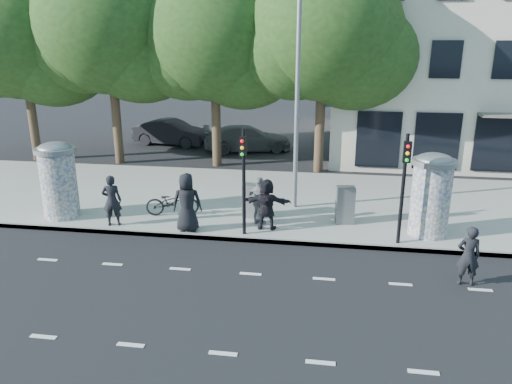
% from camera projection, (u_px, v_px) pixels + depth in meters
% --- Properties ---
extents(ground, '(120.00, 120.00, 0.00)m').
position_uv_depth(ground, '(242.00, 300.00, 12.36)').
color(ground, black).
rests_on(ground, ground).
extents(sidewalk, '(40.00, 8.00, 0.15)m').
position_uv_depth(sidewalk, '(275.00, 201.00, 19.40)').
color(sidewalk, gray).
rests_on(sidewalk, ground).
extents(curb, '(40.00, 0.10, 0.16)m').
position_uv_depth(curb, '(261.00, 241.00, 15.68)').
color(curb, slate).
rests_on(curb, ground).
extents(lane_dash_near, '(32.00, 0.12, 0.01)m').
position_uv_depth(lane_dash_near, '(223.00, 354.00, 10.29)').
color(lane_dash_near, silver).
rests_on(lane_dash_near, ground).
extents(lane_dash_far, '(32.00, 0.12, 0.01)m').
position_uv_depth(lane_dash_far, '(251.00, 274.00, 13.68)').
color(lane_dash_far, silver).
rests_on(lane_dash_far, ground).
extents(ad_column_left, '(1.36, 1.36, 2.65)m').
position_uv_depth(ad_column_left, '(58.00, 178.00, 17.15)').
color(ad_column_left, beige).
rests_on(ad_column_left, sidewalk).
extents(ad_column_right, '(1.36, 1.36, 2.65)m').
position_uv_depth(ad_column_right, '(431.00, 193.00, 15.58)').
color(ad_column_right, beige).
rests_on(ad_column_right, sidewalk).
extents(traffic_pole_near, '(0.22, 0.31, 3.40)m').
position_uv_depth(traffic_pole_near, '(243.00, 172.00, 15.34)').
color(traffic_pole_near, black).
rests_on(traffic_pole_near, sidewalk).
extents(traffic_pole_far, '(0.22, 0.31, 3.40)m').
position_uv_depth(traffic_pole_far, '(404.00, 178.00, 14.66)').
color(traffic_pole_far, black).
rests_on(traffic_pole_far, sidewalk).
extents(street_lamp, '(0.25, 0.93, 8.00)m').
position_uv_depth(street_lamp, '(298.00, 79.00, 17.03)').
color(street_lamp, slate).
rests_on(street_lamp, sidewalk).
extents(tree_far_left, '(7.20, 7.20, 9.26)m').
position_uv_depth(tree_far_left, '(21.00, 35.00, 24.08)').
color(tree_far_left, '#38281C').
rests_on(tree_far_left, ground).
extents(tree_mid_left, '(7.20, 7.20, 9.57)m').
position_uv_depth(tree_mid_left, '(109.00, 28.00, 23.34)').
color(tree_mid_left, '#38281C').
rests_on(tree_mid_left, ground).
extents(tree_near_left, '(6.80, 6.80, 8.97)m').
position_uv_depth(tree_near_left, '(214.00, 38.00, 22.96)').
color(tree_near_left, '#38281C').
rests_on(tree_near_left, ground).
extents(tree_center, '(7.00, 7.00, 9.30)m').
position_uv_depth(tree_center, '(323.00, 32.00, 21.80)').
color(tree_center, '#38281C').
rests_on(tree_center, ground).
extents(ped_a, '(1.04, 0.77, 1.93)m').
position_uv_depth(ped_a, '(187.00, 203.00, 15.99)').
color(ped_a, black).
rests_on(ped_a, sidewalk).
extents(ped_b, '(0.71, 0.55, 1.73)m').
position_uv_depth(ped_b, '(112.00, 200.00, 16.50)').
color(ped_b, black).
rests_on(ped_b, sidewalk).
extents(ped_e, '(1.09, 0.86, 1.64)m').
position_uv_depth(ped_e, '(260.00, 201.00, 16.60)').
color(ped_e, gray).
rests_on(ped_e, sidewalk).
extents(ped_f, '(1.58, 0.57, 1.70)m').
position_uv_depth(ped_f, '(267.00, 204.00, 16.19)').
color(ped_f, black).
rests_on(ped_f, sidewalk).
extents(man_road, '(0.60, 0.40, 1.63)m').
position_uv_depth(man_road, '(468.00, 256.00, 12.89)').
color(man_road, black).
rests_on(man_road, ground).
extents(bicycle, '(1.05, 1.95, 0.97)m').
position_uv_depth(bicycle, '(172.00, 202.00, 17.52)').
color(bicycle, black).
rests_on(bicycle, sidewalk).
extents(cabinet_left, '(0.63, 0.51, 1.19)m').
position_uv_depth(cabinet_left, '(251.00, 201.00, 17.33)').
color(cabinet_left, slate).
rests_on(cabinet_left, sidewalk).
extents(cabinet_right, '(0.65, 0.51, 1.27)m').
position_uv_depth(cabinet_right, '(345.00, 205.00, 16.78)').
color(cabinet_right, '#5D6061').
rests_on(cabinet_right, sidewalk).
extents(car_mid, '(2.32, 4.69, 1.48)m').
position_uv_depth(car_mid, '(172.00, 132.00, 29.14)').
color(car_mid, black).
rests_on(car_mid, ground).
extents(car_right, '(3.21, 5.18, 1.40)m').
position_uv_depth(car_right, '(247.00, 138.00, 27.71)').
color(car_right, '#4E5154').
rests_on(car_right, ground).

